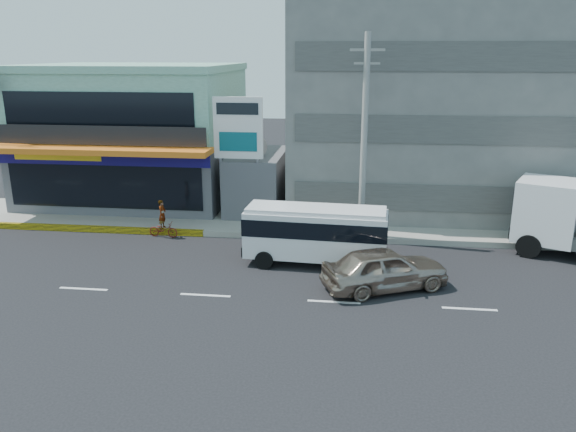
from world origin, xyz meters
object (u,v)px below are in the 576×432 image
object	(u,v)px
concrete_building	(433,89)
sedan	(385,269)
satellite_dish	(254,155)
billboard	(238,135)
utility_pole_near	(364,138)
minibus	(316,231)
motorcycle_rider	(163,225)
shop_building	(136,137)

from	to	relation	value
concrete_building	sedan	bearing A→B (deg)	-102.79
satellite_dish	billboard	xyz separation A→B (m)	(-0.50, -1.80, 1.35)
satellite_dish	billboard	distance (m)	2.31
utility_pole_near	concrete_building	bearing A→B (deg)	62.24
minibus	sedan	distance (m)	3.85
concrete_building	motorcycle_rider	world-z (taller)	concrete_building
minibus	satellite_dish	bearing A→B (deg)	119.36
billboard	utility_pole_near	bearing A→B (deg)	-15.48
satellite_dish	sedan	world-z (taller)	satellite_dish
concrete_building	satellite_dish	distance (m)	11.30
billboard	concrete_building	bearing A→B (deg)	28.92
billboard	sedan	distance (m)	11.45
concrete_building	satellite_dish	xyz separation A→B (m)	(-10.00, -4.00, -3.42)
billboard	utility_pole_near	distance (m)	6.75
satellite_dish	utility_pole_near	size ratio (longest dim) A/B	0.15
concrete_building	minibus	world-z (taller)	concrete_building
concrete_building	billboard	world-z (taller)	concrete_building
billboard	minibus	xyz separation A→B (m)	(4.50, -5.31, -3.37)
satellite_dish	minibus	bearing A→B (deg)	-60.64
billboard	sedan	size ratio (longest dim) A/B	1.37
billboard	shop_building	bearing A→B (deg)	147.68
concrete_building	utility_pole_near	bearing A→B (deg)	-117.76
concrete_building	shop_building	bearing A→B (deg)	-176.65
satellite_dish	motorcycle_rider	distance (m)	6.54
satellite_dish	sedan	xyz separation A→B (m)	(6.94, -9.50, -2.72)
shop_building	minibus	xyz separation A→B (m)	(12.00, -10.06, -2.44)
minibus	motorcycle_rider	size ratio (longest dim) A/B	3.26
minibus	sedan	size ratio (longest dim) A/B	1.26
satellite_dish	sedan	size ratio (longest dim) A/B	0.30
minibus	shop_building	bearing A→B (deg)	140.04
concrete_building	satellite_dish	world-z (taller)	concrete_building
motorcycle_rider	utility_pole_near	bearing A→B (deg)	3.76
satellite_dish	concrete_building	bearing A→B (deg)	21.80
concrete_building	minibus	distance (m)	13.75
concrete_building	motorcycle_rider	size ratio (longest dim) A/B	8.23
satellite_dish	motorcycle_rider	size ratio (longest dim) A/B	0.77
satellite_dish	minibus	size ratio (longest dim) A/B	0.24
utility_pole_near	sedan	size ratio (longest dim) A/B	1.99
minibus	motorcycle_rider	xyz separation A→B (m)	(-8.00, 2.85, -0.92)
utility_pole_near	motorcycle_rider	size ratio (longest dim) A/B	5.14
shop_building	concrete_building	world-z (taller)	concrete_building
shop_building	satellite_dish	world-z (taller)	shop_building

